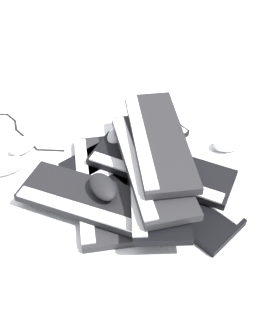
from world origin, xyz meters
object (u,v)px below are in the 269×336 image
object	(u,v)px
mouse_5	(23,145)
keyboard_6	(150,163)
keyboard_0	(127,149)
keyboard_3	(160,168)
mouse_0	(9,166)
mouse_1	(103,187)
keyboard_7	(158,139)
keyboard_2	(170,193)
mouse_3	(129,137)
keyboard_5	(95,201)
keyboard_4	(155,178)
mouse_4	(119,135)
keyboard_1	(102,186)
mouse_2	(228,144)

from	to	relation	value
mouse_5	keyboard_6	bearing A→B (deg)	101.90
keyboard_0	keyboard_3	distance (m)	0.16
keyboard_3	mouse_5	distance (m)	0.47
mouse_0	mouse_1	world-z (taller)	mouse_1
keyboard_7	mouse_5	xyz separation A→B (m)	(0.07, 0.45, -0.11)
keyboard_2	mouse_1	xyz separation A→B (m)	(-0.05, 0.19, 0.07)
mouse_0	keyboard_2	bearing A→B (deg)	-47.64
mouse_3	keyboard_7	bearing A→B (deg)	134.43
keyboard_2	keyboard_5	world-z (taller)	keyboard_5
keyboard_4	mouse_4	size ratio (longest dim) A/B	4.13
keyboard_1	mouse_5	world-z (taller)	mouse_5
keyboard_2	keyboard_3	bearing A→B (deg)	23.23
keyboard_6	mouse_0	size ratio (longest dim) A/B	4.22
keyboard_0	keyboard_3	xyz separation A→B (m)	(-0.11, -0.11, 0.03)
mouse_1	mouse_5	bearing A→B (deg)	-160.64
keyboard_7	mouse_3	bearing A→B (deg)	42.49
mouse_2	mouse_3	world-z (taller)	mouse_3
keyboard_2	keyboard_7	xyz separation A→B (m)	(0.11, 0.04, 0.12)
keyboard_7	mouse_4	distance (m)	0.19
keyboard_3	mouse_0	bearing A→B (deg)	90.19
keyboard_2	mouse_2	xyz separation A→B (m)	(0.23, -0.19, 0.01)
mouse_0	mouse_1	bearing A→B (deg)	-60.04
keyboard_3	keyboard_5	distance (m)	0.23
keyboard_5	mouse_0	bearing A→B (deg)	64.57
keyboard_4	mouse_2	world-z (taller)	keyboard_4
keyboard_1	mouse_2	size ratio (longest dim) A/B	4.21
keyboard_7	mouse_0	distance (m)	0.48
keyboard_5	keyboard_4	bearing A→B (deg)	-66.69
mouse_3	mouse_4	size ratio (longest dim) A/B	1.00
keyboard_7	mouse_0	size ratio (longest dim) A/B	4.20
keyboard_0	keyboard_7	size ratio (longest dim) A/B	0.91
keyboard_5	keyboard_6	bearing A→B (deg)	-55.43
keyboard_2	mouse_3	size ratio (longest dim) A/B	3.90
mouse_3	keyboard_2	bearing A→B (deg)	125.72
keyboard_1	keyboard_2	size ratio (longest dim) A/B	1.08
mouse_1	mouse_3	bearing A→B (deg)	134.19
keyboard_4	keyboard_6	xyz separation A→B (m)	(0.03, 0.02, 0.03)
keyboard_3	keyboard_4	world-z (taller)	keyboard_4
keyboard_3	mouse_5	size ratio (longest dim) A/B	4.22
keyboard_5	mouse_5	world-z (taller)	keyboard_5
keyboard_4	mouse_3	size ratio (longest dim) A/B	4.13
keyboard_3	mouse_1	bearing A→B (deg)	127.48
keyboard_5	keyboard_7	xyz separation A→B (m)	(0.18, -0.17, 0.09)
keyboard_3	keyboard_5	size ratio (longest dim) A/B	1.00
keyboard_6	mouse_4	bearing A→B (deg)	31.59
keyboard_6	mouse_2	distance (m)	0.33
keyboard_6	mouse_5	world-z (taller)	keyboard_6
keyboard_6	mouse_5	size ratio (longest dim) A/B	4.22
keyboard_3	mouse_0	world-z (taller)	keyboard_3
keyboard_2	mouse_4	bearing A→B (deg)	39.13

